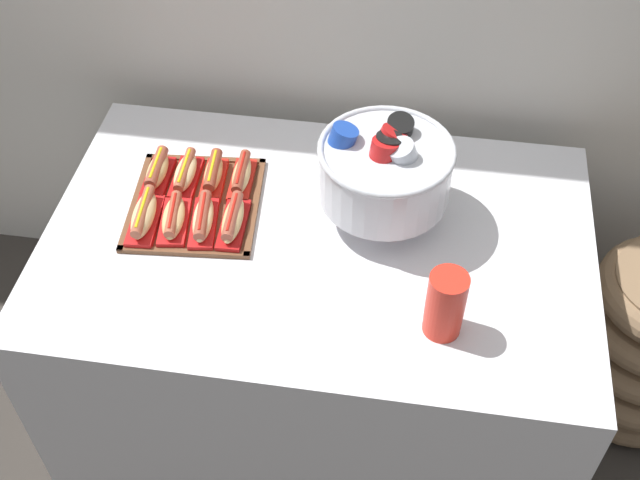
# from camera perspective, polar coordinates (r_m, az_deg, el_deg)

# --- Properties ---
(ground_plane) EXTENTS (10.00, 10.00, 0.00)m
(ground_plane) POSITION_cam_1_polar(r_m,az_deg,el_deg) (2.61, -0.10, -11.26)
(ground_plane) COLOR #38332D
(buffet_table) EXTENTS (1.38, 0.90, 0.76)m
(buffet_table) POSITION_cam_1_polar(r_m,az_deg,el_deg) (2.28, -0.11, -5.96)
(buffet_table) COLOR silver
(buffet_table) RESTS_ON ground_plane
(serving_tray) EXTENTS (0.36, 0.39, 0.01)m
(serving_tray) POSITION_cam_1_polar(r_m,az_deg,el_deg) (2.11, -8.89, 2.55)
(serving_tray) COLOR brown
(serving_tray) RESTS_ON buffet_table
(hot_dog_0) EXTENTS (0.08, 0.18, 0.06)m
(hot_dog_0) POSITION_cam_1_polar(r_m,az_deg,el_deg) (2.05, -12.46, 1.69)
(hot_dog_0) COLOR red
(hot_dog_0) RESTS_ON serving_tray
(hot_dog_1) EXTENTS (0.09, 0.17, 0.06)m
(hot_dog_1) POSITION_cam_1_polar(r_m,az_deg,el_deg) (2.04, -10.40, 1.52)
(hot_dog_1) COLOR red
(hot_dog_1) RESTS_ON serving_tray
(hot_dog_2) EXTENTS (0.09, 0.18, 0.06)m
(hot_dog_2) POSITION_cam_1_polar(r_m,az_deg,el_deg) (2.02, -8.34, 1.47)
(hot_dog_2) COLOR red
(hot_dog_2) RESTS_ON serving_tray
(hot_dog_3) EXTENTS (0.07, 0.18, 0.06)m
(hot_dog_3) POSITION_cam_1_polar(r_m,az_deg,el_deg) (2.01, -6.24, 1.40)
(hot_dog_3) COLOR #B21414
(hot_dog_3) RESTS_ON serving_tray
(hot_dog_4) EXTENTS (0.07, 0.16, 0.06)m
(hot_dog_4) POSITION_cam_1_polar(r_m,az_deg,el_deg) (2.17, -11.54, 4.81)
(hot_dog_4) COLOR #B21414
(hot_dog_4) RESTS_ON serving_tray
(hot_dog_5) EXTENTS (0.07, 0.16, 0.06)m
(hot_dog_5) POSITION_cam_1_polar(r_m,az_deg,el_deg) (2.15, -9.59, 4.68)
(hot_dog_5) COLOR #B21414
(hot_dog_5) RESTS_ON serving_tray
(hot_dog_6) EXTENTS (0.07, 0.16, 0.06)m
(hot_dog_6) POSITION_cam_1_polar(r_m,az_deg,el_deg) (2.13, -7.62, 4.68)
(hot_dog_6) COLOR red
(hot_dog_6) RESTS_ON serving_tray
(hot_dog_7) EXTENTS (0.06, 0.16, 0.06)m
(hot_dog_7) POSITION_cam_1_polar(r_m,az_deg,el_deg) (2.12, -5.62, 4.58)
(hot_dog_7) COLOR red
(hot_dog_7) RESTS_ON serving_tray
(punch_bowl) EXTENTS (0.35, 0.33, 0.27)m
(punch_bowl) POSITION_cam_1_polar(r_m,az_deg,el_deg) (1.96, 4.63, 5.06)
(punch_bowl) COLOR silver
(punch_bowl) RESTS_ON buffet_table
(cup_stack) EXTENTS (0.09, 0.09, 0.17)m
(cup_stack) POSITION_cam_1_polar(r_m,az_deg,el_deg) (1.77, 8.94, -4.56)
(cup_stack) COLOR red
(cup_stack) RESTS_ON buffet_table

